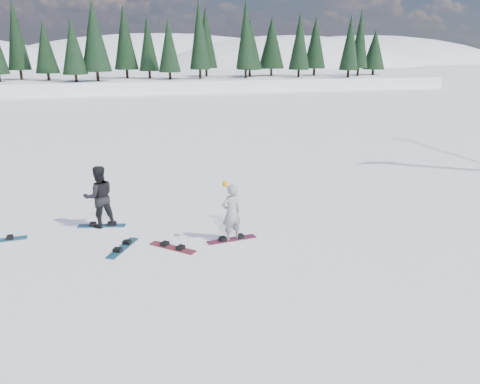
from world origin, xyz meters
name	(u,v)px	position (x,y,z in m)	size (l,w,h in m)	color
ground	(182,249)	(0.00, 0.00, 0.00)	(420.00, 420.00, 0.00)	white
alpine_backdrop	(88,99)	(-11.72, 189.16, -13.97)	(412.50, 227.00, 53.20)	white
snowboarder_woman	(231,212)	(1.52, 0.30, 0.87)	(0.72, 0.58, 1.87)	gray
snowboarder_man	(99,197)	(-2.24, 2.46, 1.00)	(0.97, 0.75, 1.99)	black
snowboard_woman	(232,239)	(1.52, 0.30, 0.01)	(1.50, 0.28, 0.03)	maroon
snowboard_man	(102,226)	(-2.24, 2.46, 0.01)	(1.50, 0.28, 0.03)	#1B6399
snowboard_loose_c	(0,241)	(-5.14, 1.98, 0.01)	(1.50, 0.28, 0.03)	#186288
snowboard_loose_b	(173,248)	(-0.25, 0.15, 0.01)	(1.50, 0.28, 0.03)	maroon
snowboard_loose_a	(123,248)	(-1.64, 0.49, 0.01)	(1.50, 0.28, 0.03)	#16597C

